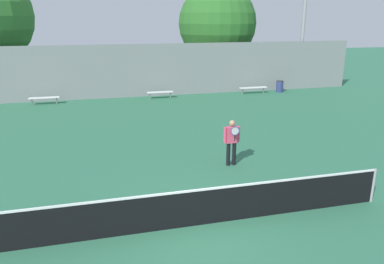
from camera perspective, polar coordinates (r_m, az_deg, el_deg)
ground_plane at (r=9.89m, az=0.66°, el=-14.02°), size 100.00×100.00×0.00m
tennis_net at (r=9.64m, az=0.67°, el=-11.40°), size 10.58×0.09×1.01m
tennis_player at (r=13.32m, az=6.07°, el=-1.19°), size 0.61×0.40×1.67m
bench_courtside_near at (r=26.62m, az=9.33°, el=6.65°), size 1.96×0.40×0.44m
bench_courtside_far at (r=24.61m, az=-21.61°, el=4.83°), size 1.78×0.40×0.44m
bench_adjacent_court at (r=24.74m, az=-4.87°, el=6.03°), size 1.70×0.40×0.44m
light_pole_far_right at (r=29.27m, az=16.90°, el=18.68°), size 0.90×0.60×10.78m
trash_bin at (r=27.58m, az=13.21°, el=6.79°), size 0.51×0.51×0.81m
back_fence at (r=25.23m, az=-9.41°, el=9.14°), size 32.37×0.06×3.47m
tree_green_broad at (r=29.59m, az=3.89°, el=16.16°), size 5.88×5.88×7.62m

